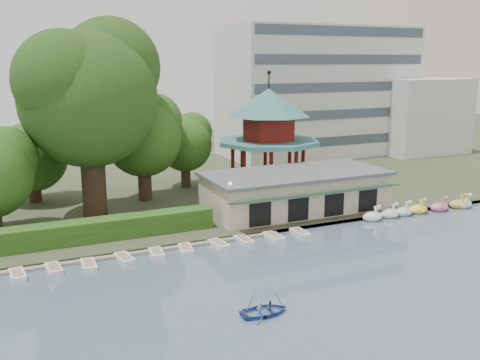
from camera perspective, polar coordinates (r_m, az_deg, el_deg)
ground_plane at (r=32.82m, az=10.19°, el=-15.28°), size 220.00×220.00×0.00m
shore at (r=78.97m, az=-11.58°, el=1.39°), size 220.00×70.00×0.40m
embankment at (r=46.81m, az=-1.89°, el=-6.20°), size 220.00×0.60×0.30m
dock at (r=43.85m, az=-16.63°, el=-8.11°), size 34.00×1.60×0.24m
boathouse at (r=54.51m, az=5.95°, el=-1.11°), size 18.60×9.39×3.90m
pavilion at (r=63.18m, az=3.04°, el=5.56°), size 12.40×12.40×13.50m
office_building at (r=88.11m, az=10.02°, el=8.86°), size 38.00×18.00×20.00m
hedge at (r=46.36m, az=-20.98°, el=-5.75°), size 30.00×2.00×1.80m
lamp_post at (r=47.96m, az=-1.04°, el=-1.75°), size 0.36×0.36×4.28m
big_tree at (r=52.56m, az=-15.74°, el=9.35°), size 14.12×13.15×19.05m
small_trees at (r=56.13m, az=-19.28°, el=2.67°), size 39.87×17.56×11.45m
swan_boats at (r=57.75m, az=18.82°, el=-2.96°), size 13.83×2.13×1.92m
moored_rowboats at (r=42.80m, az=-13.88°, el=-8.37°), size 34.86×2.74×0.36m
rowboat_with_passengers at (r=33.70m, az=2.65°, el=-13.44°), size 4.44×3.23×2.01m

